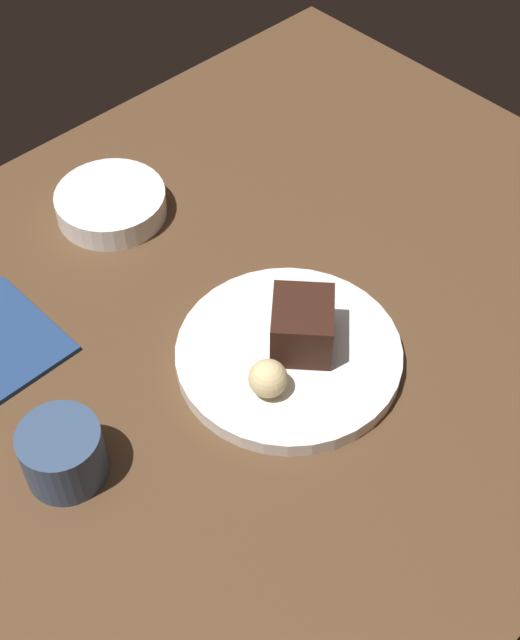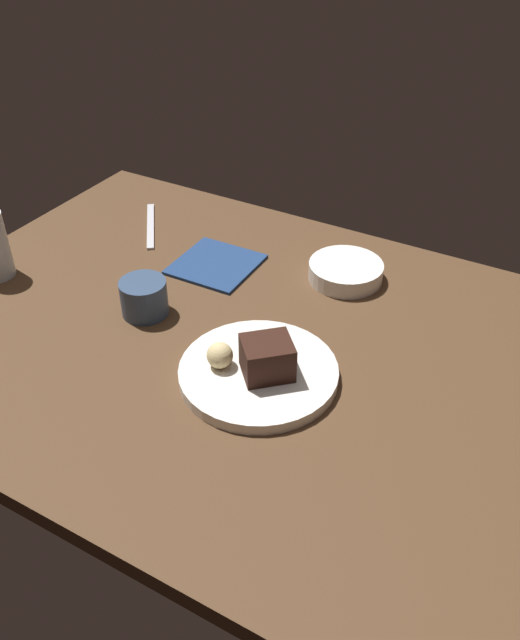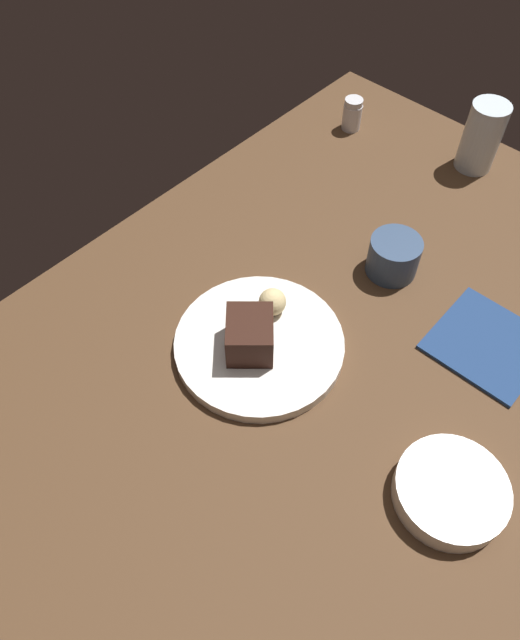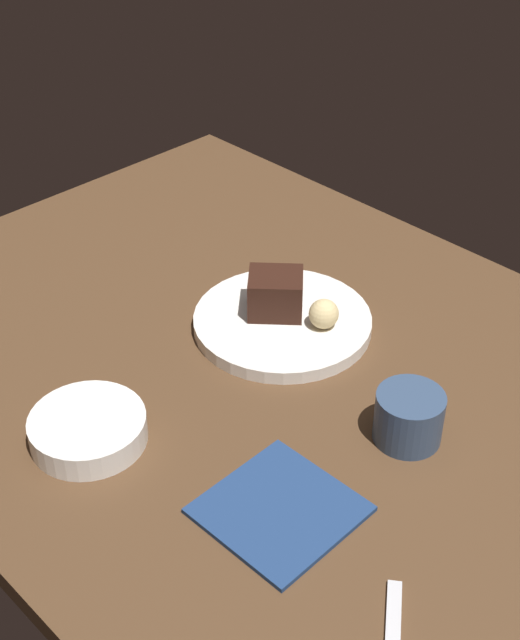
% 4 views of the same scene
% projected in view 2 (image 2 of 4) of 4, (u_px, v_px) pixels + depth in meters
% --- Properties ---
extents(dining_table, '(1.20, 0.84, 0.03)m').
position_uv_depth(dining_table, '(247.00, 346.00, 1.09)').
color(dining_table, '#4C331E').
rests_on(dining_table, ground).
extents(dessert_plate, '(0.24, 0.24, 0.02)m').
position_uv_depth(dessert_plate, '(258.00, 373.00, 1.00)').
color(dessert_plate, white).
rests_on(dessert_plate, dining_table).
extents(chocolate_cake_slice, '(0.10, 0.10, 0.06)m').
position_uv_depth(chocolate_cake_slice, '(267.00, 358.00, 0.97)').
color(chocolate_cake_slice, black).
rests_on(chocolate_cake_slice, dessert_plate).
extents(bread_roll, '(0.04, 0.04, 0.04)m').
position_uv_depth(bread_roll, '(220.00, 355.00, 0.99)').
color(bread_roll, '#DBC184').
rests_on(bread_roll, dessert_plate).
extents(side_bowl, '(0.14, 0.14, 0.03)m').
position_uv_depth(side_bowl, '(346.00, 271.00, 1.22)').
color(side_bowl, white).
rests_on(side_bowl, dining_table).
extents(coffee_cup, '(0.08, 0.08, 0.06)m').
position_uv_depth(coffee_cup, '(144.00, 298.00, 1.12)').
color(coffee_cup, '#334766').
rests_on(coffee_cup, dining_table).
extents(butter_knife, '(0.13, 0.16, 0.01)m').
position_uv_depth(butter_knife, '(151.00, 226.00, 1.39)').
color(butter_knife, silver).
rests_on(butter_knife, dining_table).
extents(folded_napkin, '(0.15, 0.15, 0.01)m').
position_uv_depth(folded_napkin, '(216.00, 264.00, 1.26)').
color(folded_napkin, navy).
rests_on(folded_napkin, dining_table).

